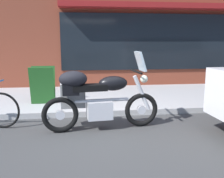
{
  "coord_description": "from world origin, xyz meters",
  "views": [
    {
      "loc": [
        -0.29,
        -3.97,
        1.56
      ],
      "look_at": [
        0.24,
        0.51,
        0.7
      ],
      "focal_mm": 39.77,
      "sensor_mm": 36.0,
      "label": 1
    }
  ],
  "objects": [
    {
      "name": "touring_motorcycle",
      "position": [
        -0.1,
        0.32,
        0.6
      ],
      "size": [
        2.11,
        0.62,
        1.39
      ],
      "color": "black",
      "rests_on": "ground_plane"
    },
    {
      "name": "sandwich_board_sign",
      "position": [
        -1.24,
        1.91,
        0.56
      ],
      "size": [
        0.55,
        0.4,
        0.87
      ],
      "color": "#1E511E",
      "rests_on": "sidewalk_curb"
    },
    {
      "name": "ground_plane",
      "position": [
        0.0,
        0.0,
        0.0
      ],
      "size": [
        80.0,
        80.0,
        0.0
      ],
      "primitive_type": "plane",
      "color": "#3B3B3B"
    }
  ]
}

